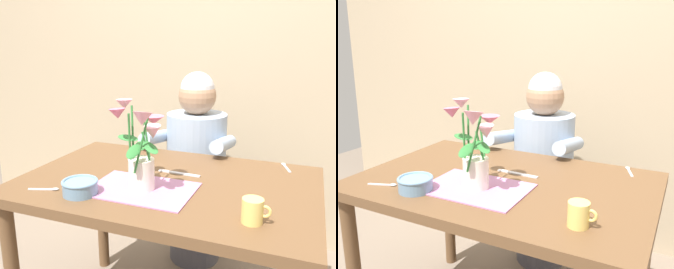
{
  "view_description": "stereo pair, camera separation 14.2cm",
  "coord_description": "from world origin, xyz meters",
  "views": [
    {
      "loc": [
        0.52,
        -1.31,
        1.29
      ],
      "look_at": [
        -0.02,
        0.05,
        0.92
      ],
      "focal_mm": 38.98,
      "sensor_mm": 36.0,
      "label": 1
    },
    {
      "loc": [
        0.65,
        -1.25,
        1.29
      ],
      "look_at": [
        -0.02,
        0.05,
        0.92
      ],
      "focal_mm": 38.98,
      "sensor_mm": 36.0,
      "label": 2
    }
  ],
  "objects": [
    {
      "name": "dining_table",
      "position": [
        0.0,
        0.0,
        0.64
      ],
      "size": [
        1.2,
        0.8,
        0.74
      ],
      "color": "brown",
      "rests_on": "ground_plane"
    },
    {
      "name": "spoon_1",
      "position": [
        0.44,
        0.35,
        0.74
      ],
      "size": [
        0.05,
        0.12,
        0.01
      ],
      "color": "silver",
      "rests_on": "dining_table"
    },
    {
      "name": "tea_cup",
      "position": [
        0.38,
        -0.24,
        0.78
      ],
      "size": [
        0.09,
        0.07,
        0.08
      ],
      "color": "#E5C666",
      "rests_on": "dining_table"
    },
    {
      "name": "dinner_knife",
      "position": [
        0.02,
        0.09,
        0.74
      ],
      "size": [
        0.19,
        0.03,
        0.0
      ],
      "primitive_type": "cube",
      "rotation": [
        0.0,
        0.0,
        -0.05
      ],
      "color": "silver",
      "rests_on": "dining_table"
    },
    {
      "name": "wood_panel_backdrop",
      "position": [
        0.0,
        1.05,
        1.25
      ],
      "size": [
        4.0,
        0.1,
        2.5
      ],
      "primitive_type": "cube",
      "color": "tan",
      "rests_on": "ground_plane"
    },
    {
      "name": "seated_person",
      "position": [
        -0.07,
        0.62,
        0.56
      ],
      "size": [
        0.45,
        0.47,
        1.14
      ],
      "rotation": [
        0.0,
        0.0,
        -0.04
      ],
      "color": "#4C4C56",
      "rests_on": "ground_plane"
    },
    {
      "name": "spoon_0",
      "position": [
        -0.39,
        -0.26,
        0.74
      ],
      "size": [
        0.12,
        0.05,
        0.01
      ],
      "color": "silver",
      "rests_on": "dining_table"
    },
    {
      "name": "flower_vase",
      "position": [
        -0.05,
        -0.13,
        0.9
      ],
      "size": [
        0.24,
        0.25,
        0.34
      ],
      "color": "silver",
      "rests_on": "dining_table"
    },
    {
      "name": "striped_placemat",
      "position": [
        -0.05,
        -0.13,
        0.74
      ],
      "size": [
        0.4,
        0.28,
        0.0
      ],
      "primitive_type": "cube",
      "color": "#B275A3",
      "rests_on": "dining_table"
    },
    {
      "name": "ceramic_bowl",
      "position": [
        -0.25,
        -0.25,
        0.77
      ],
      "size": [
        0.14,
        0.14,
        0.06
      ],
      "color": "#6689A8",
      "rests_on": "dining_table"
    }
  ]
}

